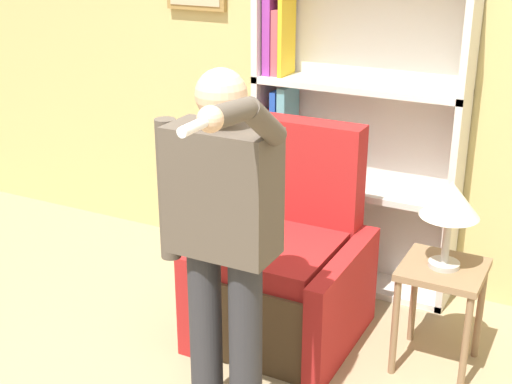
{
  "coord_description": "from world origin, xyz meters",
  "views": [
    {
      "loc": [
        1.2,
        -2.06,
        2.2
      ],
      "look_at": [
        -0.22,
        0.7,
        1.0
      ],
      "focal_mm": 50.0,
      "sensor_mm": 36.0,
      "label": 1
    }
  ],
  "objects_px": {
    "bookcase": "(338,139)",
    "armchair": "(286,272)",
    "person_standing": "(222,233)",
    "side_table": "(442,286)",
    "table_lamp": "(450,203)"
  },
  "relations": [
    {
      "from": "bookcase",
      "to": "armchair",
      "type": "relative_size",
      "value": 1.65
    },
    {
      "from": "bookcase",
      "to": "person_standing",
      "type": "bearing_deg",
      "value": -87.15
    },
    {
      "from": "bookcase",
      "to": "armchair",
      "type": "bearing_deg",
      "value": -89.65
    },
    {
      "from": "armchair",
      "to": "side_table",
      "type": "bearing_deg",
      "value": 3.62
    },
    {
      "from": "person_standing",
      "to": "table_lamp",
      "type": "relative_size",
      "value": 3.67
    },
    {
      "from": "person_standing",
      "to": "table_lamp",
      "type": "bearing_deg",
      "value": 48.95
    },
    {
      "from": "bookcase",
      "to": "armchair",
      "type": "distance_m",
      "value": 0.93
    },
    {
      "from": "side_table",
      "to": "armchair",
      "type": "bearing_deg",
      "value": -176.38
    },
    {
      "from": "table_lamp",
      "to": "side_table",
      "type": "bearing_deg",
      "value": -116.57
    },
    {
      "from": "bookcase",
      "to": "armchair",
      "type": "height_order",
      "value": "bookcase"
    },
    {
      "from": "bookcase",
      "to": "table_lamp",
      "type": "relative_size",
      "value": 4.26
    },
    {
      "from": "table_lamp",
      "to": "person_standing",
      "type": "bearing_deg",
      "value": -131.05
    },
    {
      "from": "armchair",
      "to": "table_lamp",
      "type": "height_order",
      "value": "armchair"
    },
    {
      "from": "armchair",
      "to": "side_table",
      "type": "relative_size",
      "value": 2.02
    },
    {
      "from": "armchair",
      "to": "side_table",
      "type": "distance_m",
      "value": 0.84
    }
  ]
}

